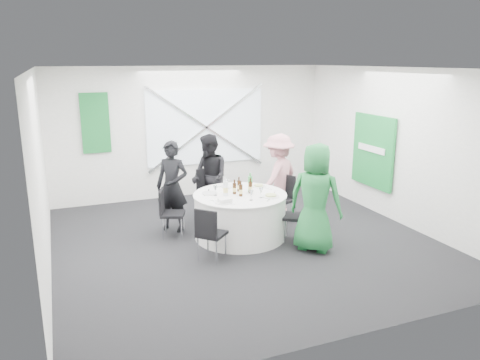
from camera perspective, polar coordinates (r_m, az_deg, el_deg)
name	(u,v)px	position (r m, az deg, el deg)	size (l,w,h in m)	color
floor	(244,241)	(7.84, 0.55, -7.43)	(6.00, 6.00, 0.00)	black
ceiling	(245,68)	(7.28, 0.60, 13.48)	(6.00, 6.00, 0.00)	silver
wall_back	(192,132)	(10.23, -5.86, 5.83)	(6.00, 6.00, 0.00)	white
wall_front	(357,215)	(4.89, 14.09, -4.20)	(6.00, 6.00, 0.00)	white
wall_left	(41,175)	(6.90, -23.12, 0.51)	(6.00, 6.00, 0.00)	white
wall_right	(397,146)	(8.99, 18.59, 3.95)	(6.00, 6.00, 0.00)	white
window_panel	(206,127)	(10.26, -4.19, 6.46)	(2.60, 0.03, 1.60)	silver
window_brace_a	(206,127)	(10.23, -4.12, 6.43)	(0.05, 0.05, 3.16)	silver
window_brace_b	(206,127)	(10.23, -4.12, 6.43)	(0.05, 0.05, 3.16)	silver
green_banner	(95,123)	(9.79, -17.22, 6.64)	(0.55, 0.04, 1.20)	#156B2B
green_sign	(373,151)	(9.45, 15.88, 3.40)	(0.05, 1.20, 1.40)	#188435
banquet_table	(240,216)	(7.89, 0.00, -4.36)	(1.56, 1.56, 0.76)	silver
chair_back	(209,190)	(8.78, -3.76, -1.20)	(0.49, 0.50, 0.95)	black
chair_back_left	(168,210)	(7.95, -8.74, -3.58)	(0.50, 0.49, 0.84)	black
chair_back_right	(283,195)	(8.64, 5.26, -1.82)	(0.53, 0.52, 0.87)	black
chair_front_right	(301,212)	(7.72, 7.42, -3.89)	(0.55, 0.55, 0.88)	black
chair_front_left	(209,231)	(6.93, -3.76, -6.19)	(0.54, 0.54, 0.83)	black
person_man_back_left	(172,186)	(8.18, -8.26, -0.78)	(0.58, 0.38, 1.59)	black
person_man_back	(209,177)	(8.74, -3.74, 0.36)	(0.78, 0.43, 1.60)	black
person_woman_pink	(278,177)	(8.75, 4.71, 0.39)	(1.04, 0.48, 1.61)	#D28891
person_woman_green	(315,198)	(7.32, 9.18, -2.16)	(0.84, 0.54, 1.71)	#207738
plate_back	(228,186)	(8.21, -1.49, -0.77)	(0.25, 0.25, 0.01)	silver
plate_back_left	(210,193)	(7.81, -3.72, -1.61)	(0.26, 0.26, 0.01)	silver
plate_back_right	(259,186)	(8.21, 2.28, -0.72)	(0.24, 0.24, 0.04)	silver
plate_front_right	(271,196)	(7.63, 3.77, -1.94)	(0.27, 0.27, 0.04)	silver
plate_front_left	(223,202)	(7.31, -2.03, -2.72)	(0.27, 0.27, 0.01)	silver
napkin	(225,200)	(7.29, -1.86, -2.48)	(0.20, 0.13, 0.06)	silver
beer_bottle_a	(234,189)	(7.75, -0.68, -1.04)	(0.06, 0.06, 0.25)	#3C200B
beer_bottle_b	(239,186)	(7.91, -0.13, -0.72)	(0.06, 0.06, 0.25)	#3C200B
beer_bottle_c	(250,187)	(7.80, 1.27, -0.92)	(0.06, 0.06, 0.26)	#3C200B
beer_bottle_d	(241,190)	(7.62, 0.09, -1.28)	(0.06, 0.06, 0.26)	#3C200B
green_water_bottle	(250,184)	(7.85, 1.25, -0.53)	(0.08, 0.08, 0.33)	green
clear_water_bottle	(226,189)	(7.65, -1.78, -1.05)	(0.08, 0.08, 0.30)	silver
wine_glass_a	(261,190)	(7.54, 2.58, -1.26)	(0.07, 0.07, 0.17)	white
wine_glass_b	(251,193)	(7.39, 1.37, -1.56)	(0.07, 0.07, 0.17)	white
wine_glass_c	(215,188)	(7.66, -3.03, -1.00)	(0.07, 0.07, 0.17)	white
wine_glass_d	(227,182)	(8.04, -1.63, -0.23)	(0.07, 0.07, 0.17)	white
fork_a	(268,200)	(7.44, 3.48, -2.46)	(0.01, 0.15, 0.01)	silver
knife_a	(274,193)	(7.84, 4.20, -1.59)	(0.01, 0.15, 0.01)	silver
fork_b	(236,185)	(8.32, -0.47, -0.59)	(0.01, 0.15, 0.01)	silver
knife_b	(218,187)	(8.19, -2.71, -0.86)	(0.01, 0.15, 0.01)	silver
fork_c	(214,201)	(7.40, -3.21, -2.56)	(0.01, 0.15, 0.01)	silver
knife_c	(231,204)	(7.24, -1.14, -2.92)	(0.01, 0.15, 0.01)	silver
fork_d	(209,190)	(7.99, -3.86, -1.28)	(0.01, 0.15, 0.01)	silver
knife_d	(205,195)	(7.74, -4.25, -1.80)	(0.01, 0.15, 0.01)	silver
fork_e	(268,189)	(8.07, 3.49, -1.09)	(0.01, 0.15, 0.01)	silver
knife_e	(253,185)	(8.28, 1.60, -0.67)	(0.01, 0.15, 0.01)	silver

